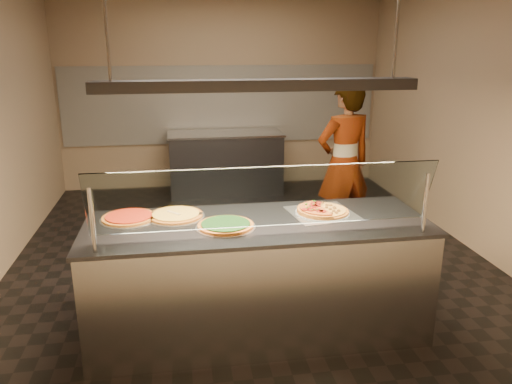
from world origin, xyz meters
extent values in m
cube|color=black|center=(0.00, 0.00, -0.01)|extent=(5.00, 6.00, 0.02)
cube|color=#937E5E|center=(0.00, 3.01, 1.50)|extent=(5.00, 0.02, 3.00)
cube|color=#937E5E|center=(0.00, -3.01, 1.50)|extent=(5.00, 0.02, 3.00)
cube|color=#937E5E|center=(2.51, 0.00, 1.50)|extent=(0.02, 6.00, 3.00)
cube|color=silver|center=(0.00, 2.98, 1.30)|extent=(4.90, 0.02, 1.20)
cube|color=#B7B7BC|center=(-0.15, -1.38, 0.45)|extent=(2.57, 0.90, 0.90)
cube|color=#3B3B40|center=(-0.15, -1.38, 0.92)|extent=(2.61, 0.94, 0.03)
cylinder|color=#B7B7BC|center=(-1.28, -1.78, 1.15)|extent=(0.03, 0.03, 0.44)
cylinder|color=#B7B7BC|center=(0.99, -1.78, 1.15)|extent=(0.03, 0.03, 0.44)
cube|color=white|center=(-0.15, -1.72, 1.23)|extent=(2.37, 0.18, 0.47)
cube|color=silver|center=(0.39, -1.27, 0.93)|extent=(0.55, 0.55, 0.01)
cylinder|color=silver|center=(0.39, -1.27, 0.94)|extent=(0.43, 0.43, 0.01)
cylinder|color=maroon|center=(0.39, -1.16, 0.99)|extent=(0.06, 0.06, 0.01)
cylinder|color=maroon|center=(0.35, -1.16, 0.99)|extent=(0.06, 0.06, 0.01)
cylinder|color=maroon|center=(0.36, -1.23, 0.99)|extent=(0.06, 0.06, 0.01)
cylinder|color=maroon|center=(0.33, -1.21, 0.99)|extent=(0.06, 0.06, 0.01)
cylinder|color=maroon|center=(0.34, -1.24, 0.99)|extent=(0.06, 0.06, 0.01)
cylinder|color=maroon|center=(0.29, -1.27, 0.99)|extent=(0.06, 0.06, 0.01)
cylinder|color=maroon|center=(0.24, -1.31, 0.99)|extent=(0.06, 0.06, 0.01)
cylinder|color=maroon|center=(0.28, -1.33, 0.99)|extent=(0.06, 0.06, 0.01)
cylinder|color=maroon|center=(0.33, -1.33, 0.99)|extent=(0.06, 0.06, 0.01)
cylinder|color=maroon|center=(0.34, -1.36, 0.99)|extent=(0.06, 0.06, 0.01)
cylinder|color=maroon|center=(0.37, -1.37, 0.99)|extent=(0.06, 0.06, 0.01)
cube|color=#19590F|center=(0.37, -1.12, 0.99)|extent=(0.02, 0.02, 0.01)
cube|color=#19590F|center=(0.34, -1.20, 0.99)|extent=(0.02, 0.02, 0.01)
cube|color=#19590F|center=(0.28, -1.19, 0.99)|extent=(0.02, 0.02, 0.01)
cube|color=#19590F|center=(0.29, -1.25, 0.99)|extent=(0.02, 0.02, 0.01)
cube|color=#19590F|center=(0.26, -1.28, 0.99)|extent=(0.02, 0.02, 0.01)
cube|color=#19590F|center=(0.29, -1.34, 0.99)|extent=(0.02, 0.02, 0.01)
cube|color=#19590F|center=(0.33, -1.34, 0.99)|extent=(0.02, 0.02, 0.01)
sphere|color=#513014|center=(0.43, -1.39, 0.97)|extent=(0.03, 0.03, 0.03)
sphere|color=#513014|center=(0.47, -1.38, 0.97)|extent=(0.03, 0.03, 0.03)
sphere|color=#513014|center=(0.47, -1.34, 0.97)|extent=(0.03, 0.03, 0.03)
sphere|color=#513014|center=(0.51, -1.34, 0.97)|extent=(0.03, 0.03, 0.03)
sphere|color=#513014|center=(0.45, -1.29, 0.97)|extent=(0.03, 0.03, 0.03)
sphere|color=#513014|center=(0.49, -1.28, 0.97)|extent=(0.03, 0.03, 0.03)
sphere|color=#513014|center=(0.50, -1.25, 0.97)|extent=(0.03, 0.03, 0.03)
sphere|color=#513014|center=(0.43, -1.25, 0.97)|extent=(0.03, 0.03, 0.03)
sphere|color=#513014|center=(0.48, -1.20, 0.97)|extent=(0.03, 0.03, 0.03)
sphere|color=#513014|center=(0.46, -1.18, 0.97)|extent=(0.03, 0.03, 0.03)
sphere|color=#513014|center=(0.44, -1.12, 0.97)|extent=(0.03, 0.03, 0.03)
cylinder|color=silver|center=(-0.40, -1.46, 0.93)|extent=(0.44, 0.44, 0.01)
cylinder|color=#944D19|center=(-0.40, -1.46, 0.95)|extent=(0.41, 0.41, 0.02)
cylinder|color=black|center=(-0.40, -1.46, 0.96)|extent=(0.36, 0.36, 0.01)
cylinder|color=silver|center=(-0.76, -1.16, 0.93)|extent=(0.45, 0.45, 0.01)
cylinder|color=#944D19|center=(-0.76, -1.16, 0.94)|extent=(0.42, 0.42, 0.02)
cylinder|color=gold|center=(-0.76, -1.16, 0.96)|extent=(0.36, 0.36, 0.01)
cylinder|color=silver|center=(-1.12, -1.16, 0.93)|extent=(0.44, 0.44, 0.01)
cylinder|color=#944D19|center=(-1.12, -1.16, 0.94)|extent=(0.41, 0.41, 0.02)
cylinder|color=#840504|center=(-1.12, -1.16, 0.96)|extent=(0.36, 0.36, 0.01)
cube|color=#B7B7BC|center=(-0.63, -1.19, 0.96)|extent=(0.17, 0.17, 0.00)
cylinder|color=tan|center=(-0.78, -1.17, 0.96)|extent=(0.11, 0.12, 0.02)
cube|color=#3B3B40|center=(-0.01, 2.55, 0.45)|extent=(1.69, 0.70, 0.90)
cube|color=#B7B7BC|center=(-0.01, 2.55, 0.92)|extent=(1.73, 0.74, 0.03)
imported|color=#454149|center=(1.11, 0.31, 0.93)|extent=(0.77, 0.60, 1.86)
cube|color=#3B3B40|center=(-0.15, -1.38, 1.95)|extent=(2.30, 0.18, 0.08)
cylinder|color=#B7B7BC|center=(-1.15, -1.38, 2.50)|extent=(0.02, 0.02, 1.01)
cylinder|color=#B7B7BC|center=(0.85, -1.38, 2.50)|extent=(0.02, 0.02, 1.01)
camera|label=1|loc=(-0.72, -4.90, 2.24)|focal=35.00mm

